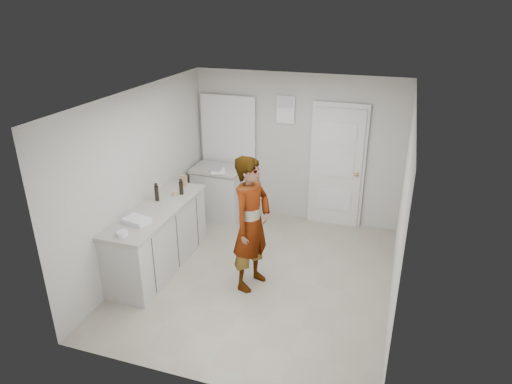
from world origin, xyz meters
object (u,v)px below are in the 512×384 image
(cake_mix_box, at_px, (183,181))
(baking_dish, at_px, (137,221))
(oil_cruet_a, at_px, (181,187))
(egg_bowl, at_px, (122,234))
(person, at_px, (251,224))
(oil_cruet_b, at_px, (157,192))
(spice_jar, at_px, (174,193))

(cake_mix_box, bearing_deg, baking_dish, -89.05)
(cake_mix_box, height_order, oil_cruet_a, oil_cruet_a)
(cake_mix_box, xyz_separation_m, egg_bowl, (-0.00, -1.66, -0.06))
(person, xyz_separation_m, baking_dish, (-1.41, -0.44, 0.04))
(oil_cruet_b, relative_size, baking_dish, 0.75)
(cake_mix_box, height_order, egg_bowl, cake_mix_box)
(person, height_order, oil_cruet_a, person)
(spice_jar, bearing_deg, person, -19.33)
(person, relative_size, cake_mix_box, 10.81)
(oil_cruet_a, distance_m, oil_cruet_b, 0.39)
(cake_mix_box, height_order, oil_cruet_b, oil_cruet_b)
(person, distance_m, spice_jar, 1.42)
(egg_bowl, bearing_deg, oil_cruet_b, 96.09)
(spice_jar, distance_m, egg_bowl, 1.27)
(person, height_order, oil_cruet_b, person)
(egg_bowl, bearing_deg, oil_cruet_a, 85.19)
(spice_jar, bearing_deg, oil_cruet_a, 51.76)
(cake_mix_box, relative_size, baking_dish, 0.46)
(spice_jar, height_order, baking_dish, spice_jar)
(spice_jar, relative_size, oil_cruet_b, 0.27)
(oil_cruet_b, bearing_deg, spice_jar, 55.02)
(spice_jar, xyz_separation_m, oil_cruet_a, (0.07, 0.09, 0.08))
(spice_jar, distance_m, oil_cruet_b, 0.29)
(oil_cruet_a, relative_size, oil_cruet_b, 0.91)
(spice_jar, bearing_deg, cake_mix_box, 96.44)
(person, distance_m, oil_cruet_b, 1.52)
(spice_jar, distance_m, baking_dish, 0.92)
(cake_mix_box, xyz_separation_m, oil_cruet_b, (-0.11, -0.61, 0.05))
(oil_cruet_a, distance_m, baking_dish, 1.01)
(cake_mix_box, xyz_separation_m, spice_jar, (0.04, -0.39, -0.05))
(baking_dish, bearing_deg, cake_mix_box, 88.93)
(oil_cruet_b, bearing_deg, baking_dish, -82.60)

